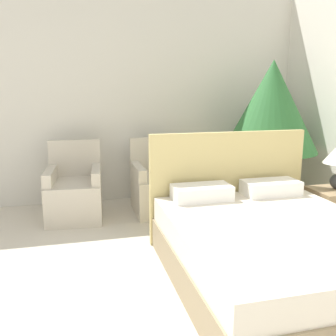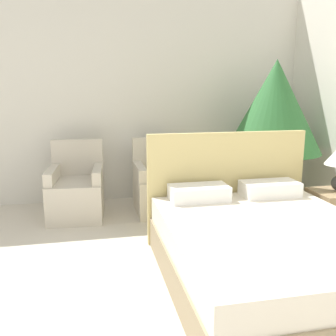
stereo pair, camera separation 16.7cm
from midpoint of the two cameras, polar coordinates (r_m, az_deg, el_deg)
name	(u,v)px [view 2 (the right image)]	position (r m, az deg, el deg)	size (l,w,h in m)	color
wall_back	(124,95)	(5.19, -5.77, 11.06)	(10.00, 0.06, 2.90)	silver
bed	(266,248)	(3.20, 16.16, -11.70)	(1.65, 1.98, 1.11)	#8C7A5B
armchair_near_window_left	(76,194)	(4.65, -12.78, -3.88)	(0.69, 0.75, 0.91)	beige
armchair_near_window_right	(161,189)	(4.74, -0.12, -3.26)	(0.63, 0.70, 0.91)	beige
potted_palm	(275,110)	(4.90, 16.88, 8.44)	(1.19, 1.19, 1.88)	#4C4C4C
nightstand	(336,215)	(4.28, 25.23, -6.56)	(0.49, 0.43, 0.52)	#937A56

